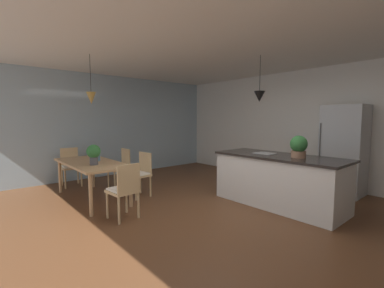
{
  "coord_description": "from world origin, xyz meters",
  "views": [
    {
      "loc": [
        2.77,
        -2.9,
        1.54
      ],
      "look_at": [
        -1.04,
        0.4,
        1.05
      ],
      "focal_mm": 24.4,
      "sensor_mm": 36.0,
      "label": 1
    }
  ],
  "objects_px": {
    "chair_far_right": "(140,173)",
    "chair_far_left": "(121,167)",
    "kitchen_island": "(278,180)",
    "dining_table": "(92,165)",
    "chair_window_end": "(71,165)",
    "potted_plant_on_island": "(299,146)",
    "refrigerator": "(344,150)",
    "chair_kitchen_end": "(124,189)",
    "potted_plant_on_table": "(94,153)",
    "vase_on_dining_table": "(97,156)"
  },
  "relations": [
    {
      "from": "chair_far_right",
      "to": "chair_far_left",
      "type": "height_order",
      "value": "same"
    },
    {
      "from": "kitchen_island",
      "to": "chair_far_left",
      "type": "bearing_deg",
      "value": -151.76
    },
    {
      "from": "dining_table",
      "to": "chair_window_end",
      "type": "relative_size",
      "value": 2.23
    },
    {
      "from": "potted_plant_on_island",
      "to": "dining_table",
      "type": "bearing_deg",
      "value": -140.34
    },
    {
      "from": "refrigerator",
      "to": "chair_window_end",
      "type": "bearing_deg",
      "value": -137.48
    },
    {
      "from": "dining_table",
      "to": "chair_kitchen_end",
      "type": "bearing_deg",
      "value": 0.2
    },
    {
      "from": "chair_far_right",
      "to": "potted_plant_on_table",
      "type": "xyz_separation_m",
      "value": [
        -0.09,
        -0.88,
        0.46
      ]
    },
    {
      "from": "potted_plant_on_island",
      "to": "potted_plant_on_table",
      "type": "xyz_separation_m",
      "value": [
        -2.53,
        -2.47,
        -0.15
      ]
    },
    {
      "from": "chair_kitchen_end",
      "to": "potted_plant_on_table",
      "type": "distance_m",
      "value": 1.1
    },
    {
      "from": "potted_plant_on_island",
      "to": "vase_on_dining_table",
      "type": "height_order",
      "value": "potted_plant_on_island"
    },
    {
      "from": "chair_kitchen_end",
      "to": "potted_plant_on_table",
      "type": "height_order",
      "value": "potted_plant_on_table"
    },
    {
      "from": "potted_plant_on_island",
      "to": "refrigerator",
      "type": "bearing_deg",
      "value": 85.13
    },
    {
      "from": "chair_far_left",
      "to": "dining_table",
      "type": "bearing_deg",
      "value": -61.28
    },
    {
      "from": "chair_far_right",
      "to": "chair_kitchen_end",
      "type": "height_order",
      "value": "same"
    },
    {
      "from": "kitchen_island",
      "to": "vase_on_dining_table",
      "type": "relative_size",
      "value": 11.21
    },
    {
      "from": "refrigerator",
      "to": "kitchen_island",
      "type": "bearing_deg",
      "value": -106.93
    },
    {
      "from": "dining_table",
      "to": "vase_on_dining_table",
      "type": "distance_m",
      "value": 0.21
    },
    {
      "from": "dining_table",
      "to": "chair_kitchen_end",
      "type": "height_order",
      "value": "chair_kitchen_end"
    },
    {
      "from": "chair_far_right",
      "to": "refrigerator",
      "type": "bearing_deg",
      "value": 51.1
    },
    {
      "from": "chair_kitchen_end",
      "to": "potted_plant_on_table",
      "type": "relative_size",
      "value": 2.39
    },
    {
      "from": "chair_far_left",
      "to": "potted_plant_on_table",
      "type": "height_order",
      "value": "potted_plant_on_table"
    },
    {
      "from": "vase_on_dining_table",
      "to": "kitchen_island",
      "type": "bearing_deg",
      "value": 41.33
    },
    {
      "from": "refrigerator",
      "to": "potted_plant_on_island",
      "type": "height_order",
      "value": "refrigerator"
    },
    {
      "from": "chair_far_right",
      "to": "vase_on_dining_table",
      "type": "relative_size",
      "value": 4.33
    },
    {
      "from": "potted_plant_on_table",
      "to": "kitchen_island",
      "type": "bearing_deg",
      "value": 48.53
    },
    {
      "from": "chair_far_left",
      "to": "chair_far_right",
      "type": "bearing_deg",
      "value": -0.01
    },
    {
      "from": "dining_table",
      "to": "refrigerator",
      "type": "height_order",
      "value": "refrigerator"
    },
    {
      "from": "chair_window_end",
      "to": "refrigerator",
      "type": "distance_m",
      "value": 5.93
    },
    {
      "from": "chair_window_end",
      "to": "vase_on_dining_table",
      "type": "height_order",
      "value": "vase_on_dining_table"
    },
    {
      "from": "chair_far_right",
      "to": "potted_plant_on_table",
      "type": "relative_size",
      "value": 2.39
    },
    {
      "from": "potted_plant_on_island",
      "to": "chair_far_left",
      "type": "bearing_deg",
      "value": -154.37
    },
    {
      "from": "chair_far_left",
      "to": "potted_plant_on_table",
      "type": "distance_m",
      "value": 1.26
    },
    {
      "from": "dining_table",
      "to": "chair_far_right",
      "type": "height_order",
      "value": "chair_far_right"
    },
    {
      "from": "chair_far_left",
      "to": "refrigerator",
      "type": "xyz_separation_m",
      "value": [
        3.45,
        3.2,
        0.43
      ]
    },
    {
      "from": "dining_table",
      "to": "vase_on_dining_table",
      "type": "relative_size",
      "value": 9.65
    },
    {
      "from": "chair_far_right",
      "to": "vase_on_dining_table",
      "type": "bearing_deg",
      "value": -125.42
    },
    {
      "from": "dining_table",
      "to": "kitchen_island",
      "type": "height_order",
      "value": "kitchen_island"
    },
    {
      "from": "chair_far_right",
      "to": "kitchen_island",
      "type": "distance_m",
      "value": 2.63
    },
    {
      "from": "potted_plant_on_island",
      "to": "potted_plant_on_table",
      "type": "bearing_deg",
      "value": -135.77
    },
    {
      "from": "dining_table",
      "to": "chair_kitchen_end",
      "type": "distance_m",
      "value": 1.35
    },
    {
      "from": "chair_window_end",
      "to": "kitchen_island",
      "type": "relative_size",
      "value": 0.39
    },
    {
      "from": "dining_table",
      "to": "potted_plant_on_table",
      "type": "height_order",
      "value": "potted_plant_on_table"
    },
    {
      "from": "chair_kitchen_end",
      "to": "potted_plant_on_island",
      "type": "height_order",
      "value": "potted_plant_on_island"
    },
    {
      "from": "kitchen_island",
      "to": "vase_on_dining_table",
      "type": "distance_m",
      "value": 3.44
    },
    {
      "from": "dining_table",
      "to": "chair_kitchen_end",
      "type": "xyz_separation_m",
      "value": [
        1.34,
        0.0,
        -0.18
      ]
    },
    {
      "from": "chair_far_left",
      "to": "potted_plant_on_island",
      "type": "xyz_separation_m",
      "value": [
        3.32,
        1.59,
        0.62
      ]
    },
    {
      "from": "kitchen_island",
      "to": "vase_on_dining_table",
      "type": "xyz_separation_m",
      "value": [
        -2.57,
        -2.26,
        0.36
      ]
    },
    {
      "from": "chair_far_left",
      "to": "vase_on_dining_table",
      "type": "bearing_deg",
      "value": -59.61
    },
    {
      "from": "refrigerator",
      "to": "potted_plant_on_island",
      "type": "xyz_separation_m",
      "value": [
        -0.14,
        -1.61,
        0.18
      ]
    },
    {
      "from": "chair_far_left",
      "to": "refrigerator",
      "type": "relative_size",
      "value": 0.48
    }
  ]
}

